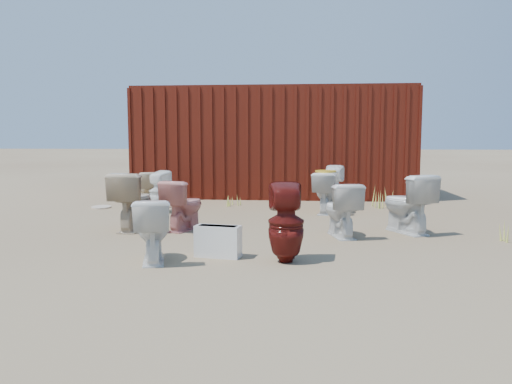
# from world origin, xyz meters

# --- Properties ---
(ground) EXTENTS (100.00, 100.00, 0.00)m
(ground) POSITION_xyz_m (0.00, 0.00, 0.00)
(ground) COLOR brown
(ground) RESTS_ON ground
(shipping_container) EXTENTS (6.00, 2.40, 2.40)m
(shipping_container) POSITION_xyz_m (0.00, 5.20, 1.20)
(shipping_container) COLOR #48170C
(shipping_container) RESTS_ON ground
(toilet_front_a) EXTENTS (0.54, 0.75, 0.68)m
(toilet_front_a) POSITION_xyz_m (-0.93, -1.28, 0.34)
(toilet_front_a) COLOR white
(toilet_front_a) RESTS_ON ground
(toilet_front_pink) EXTENTS (0.61, 0.80, 0.72)m
(toilet_front_pink) POSITION_xyz_m (-1.03, 0.55, 0.36)
(toilet_front_pink) COLOR tan
(toilet_front_pink) RESTS_ON ground
(toilet_front_c) EXTENTS (0.57, 0.79, 0.72)m
(toilet_front_c) POSITION_xyz_m (1.16, 0.26, 0.36)
(toilet_front_c) COLOR silver
(toilet_front_c) RESTS_ON ground
(toilet_front_maroon) EXTENTS (0.42, 0.43, 0.84)m
(toilet_front_maroon) POSITION_xyz_m (0.48, -1.17, 0.42)
(toilet_front_maroon) COLOR #5C130F
(toilet_front_maroon) RESTS_ON ground
(toilet_front_e) EXTENTS (0.78, 0.92, 0.82)m
(toilet_front_e) POSITION_xyz_m (2.09, 0.62, 0.41)
(toilet_front_e) COLOR silver
(toilet_front_e) RESTS_ON ground
(toilet_back_a) EXTENTS (0.44, 0.45, 0.74)m
(toilet_back_a) POSITION_xyz_m (-1.84, 2.11, 0.37)
(toilet_back_a) COLOR white
(toilet_back_a) RESTS_ON ground
(toilet_back_beige_left) EXTENTS (0.62, 0.76, 0.68)m
(toilet_back_beige_left) POSITION_xyz_m (-2.25, 2.78, 0.34)
(toilet_back_beige_left) COLOR beige
(toilet_back_beige_left) RESTS_ON ground
(toilet_back_beige_right) EXTENTS (0.50, 0.83, 0.83)m
(toilet_back_beige_right) POSITION_xyz_m (-1.75, 0.48, 0.41)
(toilet_back_beige_right) COLOR #BFAA8C
(toilet_back_beige_right) RESTS_ON ground
(toilet_back_yellowlid) EXTENTS (0.52, 0.77, 0.72)m
(toilet_back_yellowlid) POSITION_xyz_m (1.05, 2.31, 0.36)
(toilet_back_yellowlid) COLOR silver
(toilet_back_yellowlid) RESTS_ON ground
(toilet_back_e) EXTENTS (0.44, 0.44, 0.81)m
(toilet_back_e) POSITION_xyz_m (1.22, 2.74, 0.41)
(toilet_back_e) COLOR white
(toilet_back_e) RESTS_ON ground
(yellow_lid) EXTENTS (0.37, 0.46, 0.02)m
(yellow_lid) POSITION_xyz_m (1.05, 2.31, 0.73)
(yellow_lid) COLOR gold
(yellow_lid) RESTS_ON toilet_back_yellowlid
(loose_tank) EXTENTS (0.53, 0.28, 0.35)m
(loose_tank) POSITION_xyz_m (-0.27, -1.01, 0.17)
(loose_tank) COLOR white
(loose_tank) RESTS_ON ground
(loose_lid_near) EXTENTS (0.52, 0.59, 0.02)m
(loose_lid_near) POSITION_xyz_m (-1.58, 2.45, 0.01)
(loose_lid_near) COLOR beige
(loose_lid_near) RESTS_ON ground
(loose_lid_far) EXTENTS (0.45, 0.53, 0.02)m
(loose_lid_far) POSITION_xyz_m (-3.12, 2.63, 0.01)
(loose_lid_far) COLOR #CAB092
(loose_lid_far) RESTS_ON ground
(weed_clump_a) EXTENTS (0.36, 0.36, 0.26)m
(weed_clump_a) POSITION_xyz_m (-2.23, 2.93, 0.13)
(weed_clump_a) COLOR #BDC04C
(weed_clump_a) RESTS_ON ground
(weed_clump_b) EXTENTS (0.32, 0.32, 0.25)m
(weed_clump_b) POSITION_xyz_m (0.41, 2.65, 0.13)
(weed_clump_b) COLOR #BDC04C
(weed_clump_b) RESTS_ON ground
(weed_clump_c) EXTENTS (0.36, 0.36, 0.36)m
(weed_clump_c) POSITION_xyz_m (2.19, 3.13, 0.18)
(weed_clump_c) COLOR #BDC04C
(weed_clump_c) RESTS_ON ground
(weed_clump_d) EXTENTS (0.30, 0.30, 0.23)m
(weed_clump_d) POSITION_xyz_m (-0.66, 3.13, 0.11)
(weed_clump_d) COLOR #BDC04C
(weed_clump_d) RESTS_ON ground
(weed_clump_e) EXTENTS (0.34, 0.34, 0.27)m
(weed_clump_e) POSITION_xyz_m (1.36, 3.44, 0.14)
(weed_clump_e) COLOR #BDC04C
(weed_clump_e) RESTS_ON ground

